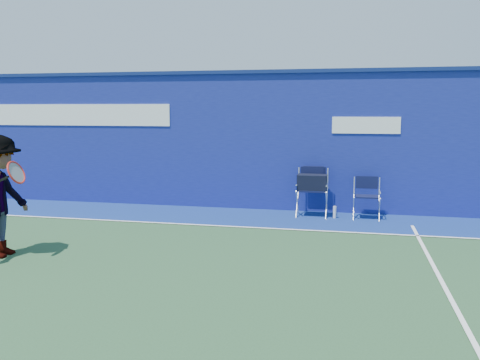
% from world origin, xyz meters
% --- Properties ---
extents(ground, '(80.00, 80.00, 0.00)m').
position_xyz_m(ground, '(0.00, 0.00, 0.00)').
color(ground, '#284B2B').
rests_on(ground, ground).
extents(stadium_wall, '(24.00, 0.50, 3.08)m').
position_xyz_m(stadium_wall, '(-0.00, 5.20, 1.55)').
color(stadium_wall, navy).
rests_on(stadium_wall, ground).
extents(out_of_bounds_strip, '(24.00, 1.80, 0.01)m').
position_xyz_m(out_of_bounds_strip, '(0.00, 4.10, 0.00)').
color(out_of_bounds_strip, navy).
rests_on(out_of_bounds_strip, ground).
extents(court_lines, '(24.00, 12.00, 0.01)m').
position_xyz_m(court_lines, '(0.00, 0.60, 0.01)').
color(court_lines, white).
rests_on(court_lines, out_of_bounds_strip).
extents(directors_chair_left, '(0.61, 0.56, 1.03)m').
position_xyz_m(directors_chair_left, '(2.54, 4.54, 0.44)').
color(directors_chair_left, silver).
rests_on(directors_chair_left, ground).
extents(directors_chair_right, '(0.51, 0.46, 0.85)m').
position_xyz_m(directors_chair_right, '(3.65, 4.52, 0.27)').
color(directors_chair_right, silver).
rests_on(directors_chair_right, ground).
extents(water_bottle, '(0.07, 0.07, 0.26)m').
position_xyz_m(water_bottle, '(3.01, 4.41, 0.13)').
color(water_bottle, silver).
rests_on(water_bottle, ground).
extents(tennis_player, '(0.87, 1.22, 1.86)m').
position_xyz_m(tennis_player, '(-1.89, 0.60, 0.93)').
color(tennis_player, '#EA4738').
rests_on(tennis_player, ground).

